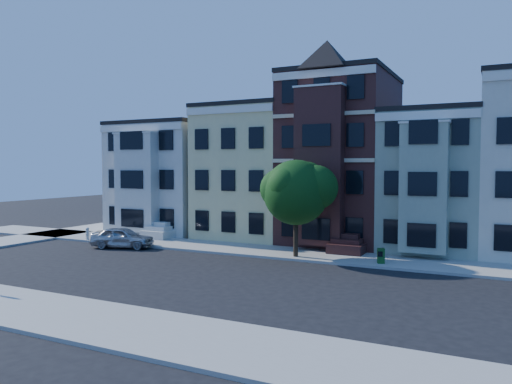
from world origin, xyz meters
The scene contains 11 objects.
ground centered at (0.00, 0.00, 0.00)m, with size 120.00×120.00×0.00m, color black.
far_sidewalk centered at (0.00, 8.00, 0.07)m, with size 60.00×4.00×0.15m, color #9E9B93.
near_sidewalk centered at (0.00, -8.00, 0.07)m, with size 60.00×4.00×0.15m, color #9E9B93.
house_white centered at (-15.00, 14.50, 4.50)m, with size 8.00×9.00×9.00m, color silver.
house_yellow centered at (-7.00, 14.50, 5.00)m, with size 7.00×9.00×10.00m, color beige.
house_brown centered at (0.00, 14.50, 6.00)m, with size 7.00×9.00×12.00m, color #3A1A18.
house_green centered at (6.50, 14.50, 4.50)m, with size 6.00×9.00×9.00m, color #93A18B.
street_tree centered at (-0.49, 6.75, 3.78)m, with size 6.23×6.23×7.25m, color #134711, non-canonical shape.
parked_car centered at (-12.67, 5.20, 0.73)m, with size 1.71×4.26×1.45m, color #A9ABB0.
newspaper_box centered at (4.62, 6.90, 0.58)m, with size 0.38×0.34×0.85m, color #18501E.
fire_hydrant centered at (-17.00, 6.30, 0.51)m, with size 0.26×0.26×0.73m, color silver.
Camera 1 is at (10.71, -21.20, 5.64)m, focal length 35.00 mm.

